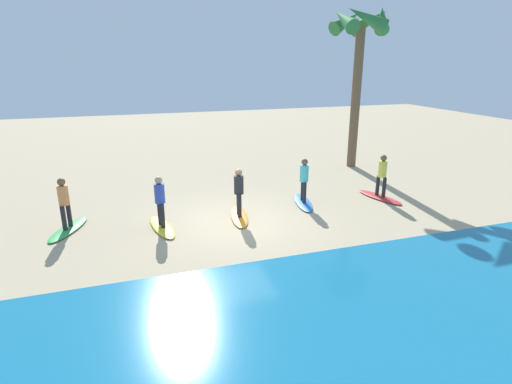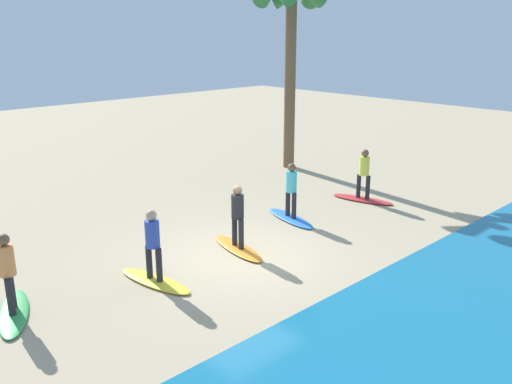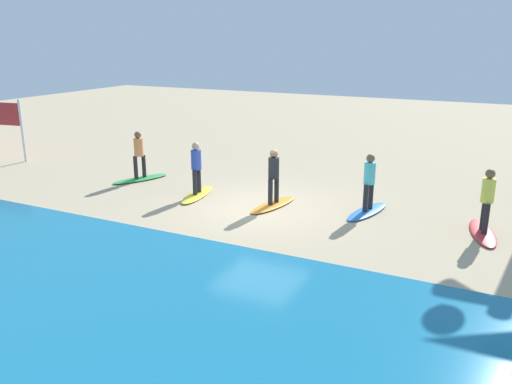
{
  "view_description": "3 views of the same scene",
  "coord_description": "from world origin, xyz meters",
  "px_view_note": "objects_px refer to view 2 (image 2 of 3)",
  "views": [
    {
      "loc": [
        3.25,
        12.29,
        5.17
      ],
      "look_at": [
        -0.94,
        -0.48,
        0.81
      ],
      "focal_mm": 28.73,
      "sensor_mm": 36.0,
      "label": 1
    },
    {
      "loc": [
        8.32,
        9.38,
        5.48
      ],
      "look_at": [
        -1.45,
        -0.86,
        1.2
      ],
      "focal_mm": 38.01,
      "sensor_mm": 36.0,
      "label": 2
    },
    {
      "loc": [
        -6.47,
        13.33,
        4.9
      ],
      "look_at": [
        -0.27,
        0.85,
        0.75
      ],
      "focal_mm": 36.95,
      "sensor_mm": 36.0,
      "label": 3
    }
  ],
  "objects_px": {
    "surfer_green": "(7,267)",
    "surfboard_blue": "(291,218)",
    "surfboard_red": "(362,199)",
    "surfboard_green": "(14,313)",
    "surfboard_orange": "(238,248)",
    "palm_tree": "(291,12)",
    "surfer_orange": "(238,212)",
    "surfer_blue": "(291,186)",
    "surfboard_yellow": "(155,281)",
    "surfer_yellow": "(153,240)",
    "surfer_red": "(364,170)"
  },
  "relations": [
    {
      "from": "surfer_green",
      "to": "palm_tree",
      "type": "relative_size",
      "value": 0.22
    },
    {
      "from": "surfer_green",
      "to": "palm_tree",
      "type": "height_order",
      "value": "palm_tree"
    },
    {
      "from": "surfboard_red",
      "to": "surfer_green",
      "type": "relative_size",
      "value": 1.28
    },
    {
      "from": "surfboard_red",
      "to": "surfboard_blue",
      "type": "bearing_deg",
      "value": -110.33
    },
    {
      "from": "surfboard_red",
      "to": "surfer_orange",
      "type": "relative_size",
      "value": 1.28
    },
    {
      "from": "surfer_red",
      "to": "surfer_orange",
      "type": "bearing_deg",
      "value": 2.67
    },
    {
      "from": "surfer_orange",
      "to": "surfer_green",
      "type": "xyz_separation_m",
      "value": [
        5.45,
        -0.62,
        0.0
      ]
    },
    {
      "from": "surfboard_red",
      "to": "surfboard_green",
      "type": "distance_m",
      "value": 11.24
    },
    {
      "from": "surfboard_red",
      "to": "surfer_orange",
      "type": "height_order",
      "value": "surfer_orange"
    },
    {
      "from": "surfboard_orange",
      "to": "surfer_green",
      "type": "relative_size",
      "value": 1.28
    },
    {
      "from": "surfboard_red",
      "to": "surfboard_orange",
      "type": "xyz_separation_m",
      "value": [
        5.79,
        0.27,
        0.0
      ]
    },
    {
      "from": "surfer_orange",
      "to": "surfer_green",
      "type": "bearing_deg",
      "value": -6.54
    },
    {
      "from": "surfboard_blue",
      "to": "surfboard_green",
      "type": "xyz_separation_m",
      "value": [
        8.13,
        0.01,
        0.0
      ]
    },
    {
      "from": "surfboard_green",
      "to": "palm_tree",
      "type": "relative_size",
      "value": 0.28
    },
    {
      "from": "surfboard_yellow",
      "to": "surfer_yellow",
      "type": "relative_size",
      "value": 1.28
    },
    {
      "from": "surfboard_orange",
      "to": "surfboard_green",
      "type": "relative_size",
      "value": 1.0
    },
    {
      "from": "surfboard_yellow",
      "to": "surfer_yellow",
      "type": "height_order",
      "value": "surfer_yellow"
    },
    {
      "from": "surfboard_blue",
      "to": "surfboard_red",
      "type": "bearing_deg",
      "value": 95.76
    },
    {
      "from": "surfboard_green",
      "to": "surfboard_blue",
      "type": "bearing_deg",
      "value": 113.89
    },
    {
      "from": "surfboard_orange",
      "to": "palm_tree",
      "type": "distance_m",
      "value": 10.81
    },
    {
      "from": "surfer_green",
      "to": "surfboard_yellow",
      "type": "bearing_deg",
      "value": 165.31
    },
    {
      "from": "surfboard_blue",
      "to": "palm_tree",
      "type": "height_order",
      "value": "palm_tree"
    },
    {
      "from": "surfer_red",
      "to": "surfer_yellow",
      "type": "distance_m",
      "value": 8.4
    },
    {
      "from": "surfboard_red",
      "to": "surfboard_yellow",
      "type": "bearing_deg",
      "value": -100.9
    },
    {
      "from": "surfer_orange",
      "to": "surfboard_green",
      "type": "relative_size",
      "value": 0.78
    },
    {
      "from": "surfboard_blue",
      "to": "surfer_blue",
      "type": "relative_size",
      "value": 1.28
    },
    {
      "from": "surfboard_red",
      "to": "surfer_blue",
      "type": "distance_m",
      "value": 3.28
    },
    {
      "from": "surfer_blue",
      "to": "surfer_green",
      "type": "bearing_deg",
      "value": 0.1
    },
    {
      "from": "surfer_yellow",
      "to": "palm_tree",
      "type": "relative_size",
      "value": 0.22
    },
    {
      "from": "surfer_red",
      "to": "surfer_green",
      "type": "xyz_separation_m",
      "value": [
        11.24,
        -0.35,
        0.0
      ]
    },
    {
      "from": "surfer_red",
      "to": "surfboard_green",
      "type": "xyz_separation_m",
      "value": [
        11.24,
        -0.35,
        -0.99
      ]
    },
    {
      "from": "surfer_orange",
      "to": "surfboard_yellow",
      "type": "distance_m",
      "value": 2.79
    },
    {
      "from": "surfer_orange",
      "to": "surfboard_yellow",
      "type": "relative_size",
      "value": 0.78
    },
    {
      "from": "surfer_blue",
      "to": "surfboard_yellow",
      "type": "xyz_separation_m",
      "value": [
        5.29,
        0.76,
        -0.99
      ]
    },
    {
      "from": "surfer_red",
      "to": "surfboard_blue",
      "type": "height_order",
      "value": "surfer_red"
    },
    {
      "from": "surfboard_red",
      "to": "surfer_orange",
      "type": "bearing_deg",
      "value": -100.9
    },
    {
      "from": "surfer_green",
      "to": "surfboard_blue",
      "type": "bearing_deg",
      "value": -179.9
    },
    {
      "from": "surfboard_red",
      "to": "surfboard_green",
      "type": "xyz_separation_m",
      "value": [
        11.24,
        -0.35,
        0.0
      ]
    },
    {
      "from": "surfboard_red",
      "to": "surfboard_yellow",
      "type": "xyz_separation_m",
      "value": [
        8.39,
        0.39,
        0.0
      ]
    },
    {
      "from": "surfer_blue",
      "to": "surfboard_orange",
      "type": "distance_m",
      "value": 2.93
    },
    {
      "from": "surfer_red",
      "to": "palm_tree",
      "type": "distance_m",
      "value": 7.17
    },
    {
      "from": "palm_tree",
      "to": "surfboard_orange",
      "type": "bearing_deg",
      "value": 34.73
    },
    {
      "from": "surfer_red",
      "to": "palm_tree",
      "type": "xyz_separation_m",
      "value": [
        -1.58,
        -4.84,
        5.05
      ]
    },
    {
      "from": "surfboard_red",
      "to": "palm_tree",
      "type": "bearing_deg",
      "value": 148.31
    },
    {
      "from": "surfboard_blue",
      "to": "surfboard_green",
      "type": "bearing_deg",
      "value": -77.39
    },
    {
      "from": "surfer_orange",
      "to": "surfboard_green",
      "type": "distance_m",
      "value": 5.57
    },
    {
      "from": "surfer_orange",
      "to": "palm_tree",
      "type": "relative_size",
      "value": 0.22
    },
    {
      "from": "surfboard_blue",
      "to": "palm_tree",
      "type": "distance_m",
      "value": 8.86
    },
    {
      "from": "surfboard_blue",
      "to": "surfer_orange",
      "type": "bearing_deg",
      "value": -64.1
    },
    {
      "from": "surfboard_blue",
      "to": "surfer_blue",
      "type": "bearing_deg",
      "value": -77.49
    }
  ]
}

